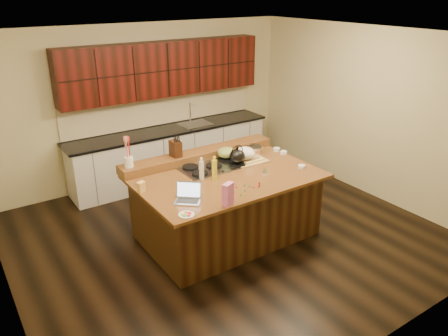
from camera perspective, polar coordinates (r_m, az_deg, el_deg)
room at (r=5.64m, az=0.28°, el=3.12°), size 5.52×5.02×2.72m
island at (r=6.00m, az=0.27°, el=-4.88°), size 2.40×1.60×0.92m
back_ledge at (r=6.33m, az=-3.28°, el=1.72°), size 2.40×0.30×0.12m
cooktop at (r=6.03m, az=-1.32°, el=0.20°), size 0.92×0.52×0.05m
back_counter at (r=7.73m, az=-7.19°, el=5.54°), size 3.70×0.66×2.40m
kettle at (r=6.03m, az=1.73°, el=1.54°), size 0.24×0.24×0.20m
green_bowl at (r=6.24m, az=0.34°, el=2.04°), size 0.29×0.29×0.15m
laptop at (r=5.12m, az=-4.71°, el=-3.66°), size 0.38×0.37×0.21m
oil_bottle at (r=5.60m, az=-1.26°, el=-0.27°), size 0.07×0.07×0.27m
vinegar_bottle at (r=5.62m, az=-2.94°, el=-0.32°), size 0.07×0.07×0.25m
wooden_tray at (r=6.25m, az=2.90°, el=1.73°), size 0.50×0.40×0.20m
ramekin_a at (r=6.09m, az=10.12°, el=0.17°), size 0.10×0.10×0.04m
ramekin_b at (r=6.57m, az=7.80°, el=2.01°), size 0.11×0.11×0.04m
ramekin_c at (r=6.69m, az=6.87°, el=2.43°), size 0.13×0.13×0.04m
strainer_bowl at (r=6.55m, az=4.09°, el=2.32°), size 0.27×0.27×0.09m
kitchen_timer at (r=5.87m, az=5.40°, el=-0.32°), size 0.09×0.09×0.07m
pink_bag at (r=4.97m, az=0.52°, el=-3.44°), size 0.16×0.13×0.27m
candy_plate at (r=4.82m, az=-4.93°, el=-6.11°), size 0.22×0.22×0.01m
package_box at (r=5.39m, az=-10.77°, el=-2.45°), size 0.11×0.09×0.13m
utensil_crock at (r=5.85m, az=-12.35°, el=0.78°), size 0.15×0.15×0.14m
knife_block at (r=6.10m, az=-6.35°, el=2.52°), size 0.12×0.19×0.23m
gumdrop_0 at (r=5.34m, az=0.73°, el=-2.93°), size 0.02×0.02×0.02m
gumdrop_1 at (r=5.33m, az=1.34°, el=-3.04°), size 0.02×0.02×0.02m
gumdrop_2 at (r=5.45m, az=4.56°, el=-2.46°), size 0.02×0.02×0.02m
gumdrop_3 at (r=5.23m, az=2.22°, el=-3.54°), size 0.02×0.02×0.02m
gumdrop_4 at (r=5.40m, az=0.60°, el=-2.67°), size 0.02×0.02×0.02m
gumdrop_5 at (r=5.30m, az=0.96°, el=-3.17°), size 0.02×0.02×0.02m
gumdrop_6 at (r=5.56m, az=4.62°, el=-1.96°), size 0.02×0.02×0.02m
gumdrop_7 at (r=5.46m, az=3.35°, el=-2.40°), size 0.02×0.02×0.02m
gumdrop_8 at (r=5.44m, az=3.88°, el=-2.51°), size 0.02×0.02×0.02m
gumdrop_9 at (r=5.48m, az=2.68°, el=-2.27°), size 0.02×0.02×0.02m
gumdrop_10 at (r=5.42m, az=1.65°, el=-2.54°), size 0.02×0.02×0.02m
gumdrop_11 at (r=5.35m, az=2.73°, el=-2.94°), size 0.02×0.02×0.02m
gumdrop_12 at (r=5.50m, az=4.67°, el=-2.22°), size 0.02×0.02×0.02m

